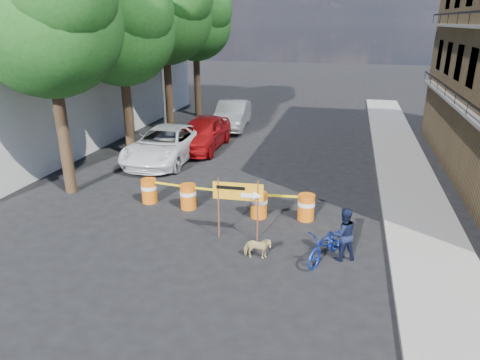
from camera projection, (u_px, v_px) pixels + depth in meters
The scene contains 19 objects.
ground at pixel (222, 234), 13.54m from camera, with size 120.00×120.00×0.00m, color black.
sidewalk_east at pixel (408, 184), 17.54m from camera, with size 2.40×40.00×0.15m, color gray.
white_building at pixel (54, 83), 24.56m from camera, with size 8.00×22.00×6.00m, color silver.
tree_near at pixel (48, 20), 14.68m from camera, with size 5.46×5.20×9.15m.
tree_mid_a at pixel (121, 29), 19.35m from camera, with size 5.25×5.00×8.68m.
tree_mid_b at pixel (165, 14), 23.64m from camera, with size 5.67×5.40×9.62m.
tree_far at pixel (196, 23), 28.36m from camera, with size 5.04×4.80×8.84m.
streetlamp at pixel (163, 62), 22.00m from camera, with size 1.25×0.18×8.00m.
barrel_far_left at pixel (149, 190), 15.78m from camera, with size 0.58×0.58×0.90m.
barrel_mid_left at pixel (188, 196), 15.26m from camera, with size 0.58×0.58×0.90m.
barrel_mid_right at pixel (259, 204), 14.58m from camera, with size 0.58×0.58×0.90m.
barrel_far_right at pixel (306, 207), 14.38m from camera, with size 0.58×0.58×0.90m.
detour_sign at pixel (245, 196), 12.71m from camera, with size 1.53×0.30×1.97m.
pedestrian at pixel (343, 234), 11.88m from camera, with size 0.76×0.59×1.56m, color black.
bicycle at pixel (327, 230), 11.75m from camera, with size 0.66×1.00×1.90m, color #1430A9.
dog at pixel (257, 248), 12.04m from camera, with size 0.36×0.79×0.67m, color tan.
suv_white at pixel (165, 144), 20.45m from camera, with size 2.65×5.76×1.60m, color white.
sedan_red at pixel (203, 133), 22.31m from camera, with size 2.02×5.02×1.71m, color maroon.
sedan_silver at pixel (232, 115), 26.72m from camera, with size 1.77×5.09×1.68m, color #B0B3B7.
Camera 1 is at (3.51, -11.58, 6.34)m, focal length 32.00 mm.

